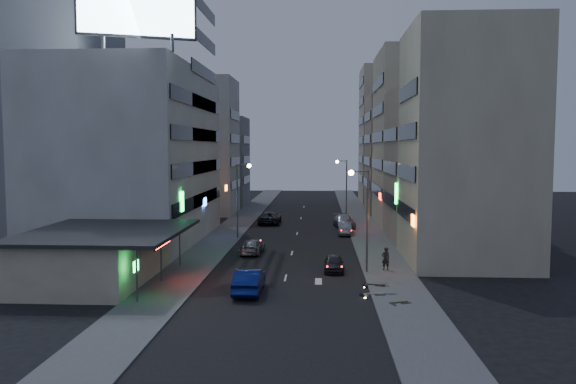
# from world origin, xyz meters

# --- Properties ---
(ground) EXTENTS (180.00, 180.00, 0.00)m
(ground) POSITION_xyz_m (0.00, 0.00, 0.00)
(ground) COLOR black
(ground) RESTS_ON ground
(sidewalk_left) EXTENTS (4.00, 120.00, 0.12)m
(sidewalk_left) POSITION_xyz_m (-8.00, 30.00, 0.06)
(sidewalk_left) COLOR #4C4C4F
(sidewalk_left) RESTS_ON ground
(sidewalk_right) EXTENTS (4.00, 120.00, 0.12)m
(sidewalk_right) POSITION_xyz_m (8.00, 30.00, 0.06)
(sidewalk_right) COLOR #4C4C4F
(sidewalk_right) RESTS_ON ground
(food_court) EXTENTS (11.00, 13.00, 3.88)m
(food_court) POSITION_xyz_m (-13.90, 2.00, 1.98)
(food_court) COLOR beige
(food_court) RESTS_ON ground
(white_building) EXTENTS (14.00, 24.00, 18.00)m
(white_building) POSITION_xyz_m (-17.00, 20.00, 9.00)
(white_building) COLOR silver
(white_building) RESTS_ON ground
(grey_tower) EXTENTS (10.00, 14.00, 34.00)m
(grey_tower) POSITION_xyz_m (-26.00, 23.00, 17.00)
(grey_tower) COLOR slate
(grey_tower) RESTS_ON ground
(shophouse_near) EXTENTS (10.00, 11.00, 20.00)m
(shophouse_near) POSITION_xyz_m (15.00, 10.50, 10.00)
(shophouse_near) COLOR beige
(shophouse_near) RESTS_ON ground
(shophouse_mid) EXTENTS (11.00, 12.00, 16.00)m
(shophouse_mid) POSITION_xyz_m (15.50, 22.00, 8.00)
(shophouse_mid) COLOR tan
(shophouse_mid) RESTS_ON ground
(shophouse_far) EXTENTS (10.00, 14.00, 22.00)m
(shophouse_far) POSITION_xyz_m (15.00, 35.00, 11.00)
(shophouse_far) COLOR beige
(shophouse_far) RESTS_ON ground
(far_left_a) EXTENTS (11.00, 10.00, 20.00)m
(far_left_a) POSITION_xyz_m (-15.50, 45.00, 10.00)
(far_left_a) COLOR silver
(far_left_a) RESTS_ON ground
(far_left_b) EXTENTS (12.00, 10.00, 15.00)m
(far_left_b) POSITION_xyz_m (-16.00, 58.00, 7.50)
(far_left_b) COLOR slate
(far_left_b) RESTS_ON ground
(far_right_a) EXTENTS (11.00, 12.00, 18.00)m
(far_right_a) POSITION_xyz_m (15.50, 50.00, 9.00)
(far_right_a) COLOR tan
(far_right_a) RESTS_ON ground
(far_right_b) EXTENTS (12.00, 12.00, 24.00)m
(far_right_b) POSITION_xyz_m (16.00, 64.00, 12.00)
(far_right_b) COLOR beige
(far_right_b) RESTS_ON ground
(billboard) EXTENTS (9.52, 3.75, 6.20)m
(billboard) POSITION_xyz_m (-12.99, 9.97, 21.66)
(billboard) COLOR #595B60
(billboard) RESTS_ON white_building
(street_lamp_right_near) EXTENTS (1.60, 0.44, 8.02)m
(street_lamp_right_near) POSITION_xyz_m (5.90, 6.00, 5.36)
(street_lamp_right_near) COLOR #595B60
(street_lamp_right_near) RESTS_ON sidewalk_right
(street_lamp_left) EXTENTS (1.60, 0.44, 8.02)m
(street_lamp_left) POSITION_xyz_m (-5.90, 22.00, 5.36)
(street_lamp_left) COLOR #595B60
(street_lamp_left) RESTS_ON sidewalk_left
(street_lamp_right_far) EXTENTS (1.60, 0.44, 8.02)m
(street_lamp_right_far) POSITION_xyz_m (5.90, 40.00, 5.36)
(street_lamp_right_far) COLOR #595B60
(street_lamp_right_far) RESTS_ON sidewalk_right
(parked_car_right_near) EXTENTS (1.61, 3.86, 1.30)m
(parked_car_right_near) POSITION_xyz_m (3.72, 6.57, 0.65)
(parked_car_right_near) COLOR #26252A
(parked_car_right_near) RESTS_ON ground
(parked_car_right_mid) EXTENTS (1.68, 4.27, 1.38)m
(parked_car_right_mid) POSITION_xyz_m (5.51, 25.46, 0.69)
(parked_car_right_mid) COLOR gray
(parked_car_right_mid) RESTS_ON ground
(parked_car_left) EXTENTS (2.75, 5.82, 1.61)m
(parked_car_left) POSITION_xyz_m (-3.85, 34.24, 0.80)
(parked_car_left) COLOR #2B2B31
(parked_car_left) RESTS_ON ground
(parked_car_right_far) EXTENTS (2.86, 5.66, 1.58)m
(parked_car_right_far) POSITION_xyz_m (5.60, 30.88, 0.79)
(parked_car_right_far) COLOR gray
(parked_car_right_far) RESTS_ON ground
(road_car_blue) EXTENTS (1.79, 5.04, 1.66)m
(road_car_blue) POSITION_xyz_m (-2.21, -0.52, 0.83)
(road_car_blue) COLOR navy
(road_car_blue) RESTS_ON ground
(road_car_silver) EXTENTS (2.15, 4.74, 1.35)m
(road_car_silver) POSITION_xyz_m (-3.71, 13.58, 0.67)
(road_car_silver) COLOR gray
(road_car_silver) RESTS_ON ground
(person) EXTENTS (0.76, 0.60, 1.83)m
(person) POSITION_xyz_m (7.85, 6.65, 1.04)
(person) COLOR black
(person) RESTS_ON sidewalk_right
(scooter_black_a) EXTENTS (1.29, 2.03, 1.18)m
(scooter_black_a) POSITION_xyz_m (8.15, -2.46, 0.71)
(scooter_black_a) COLOR black
(scooter_black_a) RESTS_ON sidewalk_right
(scooter_silver_a) EXTENTS (1.02, 2.13, 1.25)m
(scooter_silver_a) POSITION_xyz_m (6.87, -0.56, 0.74)
(scooter_silver_a) COLOR silver
(scooter_silver_a) RESTS_ON sidewalk_right
(scooter_blue) EXTENTS (0.91, 1.70, 0.99)m
(scooter_blue) POSITION_xyz_m (7.65, -0.48, 0.62)
(scooter_blue) COLOR navy
(scooter_blue) RESTS_ON sidewalk_right
(scooter_black_b) EXTENTS (1.05, 2.08, 1.21)m
(scooter_black_b) POSITION_xyz_m (7.25, 1.71, 0.73)
(scooter_black_b) COLOR black
(scooter_black_b) RESTS_ON sidewalk_right
(scooter_silver_b) EXTENTS (1.07, 1.72, 1.00)m
(scooter_silver_b) POSITION_xyz_m (7.67, 1.67, 0.62)
(scooter_silver_b) COLOR #B3B6BB
(scooter_silver_b) RESTS_ON sidewalk_right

